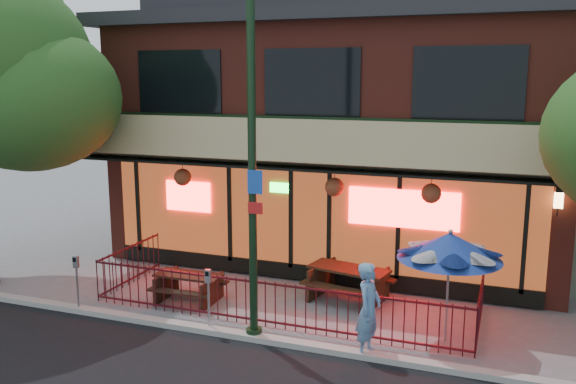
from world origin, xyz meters
name	(u,v)px	position (x,y,z in m)	size (l,w,h in m)	color
ground	(262,330)	(0.00, 0.00, 0.00)	(80.00, 80.00, 0.00)	gray
curb	(252,337)	(0.00, -0.50, 0.06)	(80.00, 0.25, 0.12)	#999993
restaurant_building	(352,110)	(0.00, 7.11, 4.13)	(12.96, 9.49, 8.05)	maroon
patio_fence	(271,293)	(0.00, 0.50, 0.63)	(8.44, 2.62, 1.00)	#440E16
street_light	(252,183)	(0.00, -0.40, 3.15)	(0.43, 0.32, 7.00)	black
picnic_table_left	(189,283)	(-2.22, 0.93, 0.43)	(1.57, 1.22, 0.66)	black
picnic_table_right	(349,279)	(1.24, 2.28, 0.52)	(2.09, 1.75, 0.79)	#362113
patio_umbrella	(450,246)	(3.60, 0.77, 1.95)	(2.00, 1.99, 2.28)	gray
pedestrian	(369,310)	(2.30, -0.35, 0.90)	(0.66, 0.43, 1.80)	#5985B2
parking_meter_near	(208,290)	(-1.00, -0.40, 0.89)	(0.13, 0.12, 1.31)	#A0A2A9
parking_meter_far	(77,274)	(-4.20, -0.48, 0.87)	(0.14, 0.12, 1.29)	gray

